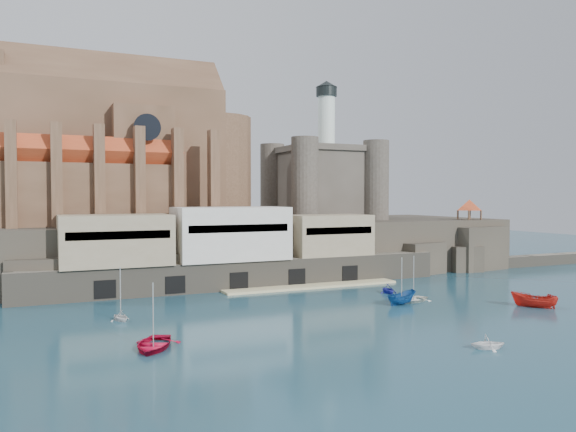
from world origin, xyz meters
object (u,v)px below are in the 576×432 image
(church, at_px, (124,156))
(pavilion, at_px, (469,206))
(castle_keep, at_px, (322,179))
(boat_0, at_px, (153,348))
(boat_1, at_px, (488,349))
(boat_2, at_px, (402,304))

(church, height_order, pavilion, church)
(church, relative_size, castle_keep, 1.60)
(boat_0, distance_m, boat_1, 32.39)
(boat_0, bearing_deg, boat_2, 38.12)
(boat_0, xyz_separation_m, boat_2, (35.31, 8.61, 0.00))
(church, relative_size, pavilion, 7.34)
(castle_keep, distance_m, boat_1, 67.42)
(boat_1, bearing_deg, boat_0, 84.12)
(pavilion, relative_size, boat_1, 1.90)
(castle_keep, distance_m, boat_0, 69.15)
(church, xyz_separation_m, boat_0, (-4.44, -50.31, -22.13))
(boat_2, bearing_deg, boat_1, 148.12)
(pavilion, distance_m, boat_0, 79.55)
(boat_0, relative_size, boat_1, 1.97)
(church, xyz_separation_m, pavilion, (66.13, -15.85, -9.40))
(boat_1, bearing_deg, church, 40.21)
(boat_1, distance_m, boat_2, 22.92)
(castle_keep, bearing_deg, church, 178.89)
(church, distance_m, castle_keep, 40.39)
(church, distance_m, boat_0, 55.14)
(church, height_order, castle_keep, church)
(church, bearing_deg, pavilion, -13.48)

